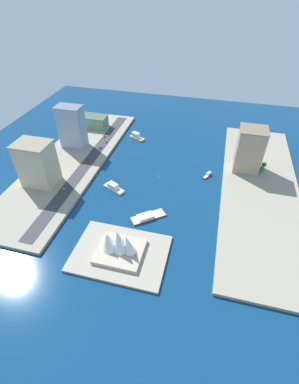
{
  "coord_description": "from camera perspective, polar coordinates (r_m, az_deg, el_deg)",
  "views": [
    {
      "loc": [
        -47.0,
        222.04,
        165.23
      ],
      "look_at": [
        1.62,
        33.4,
        4.39
      ],
      "focal_mm": 25.85,
      "sensor_mm": 36.0,
      "label": 1
    }
  ],
  "objects": [
    {
      "name": "ground_plane",
      "position": [
        280.73,
        2.03,
        3.46
      ],
      "size": [
        440.0,
        440.0,
        0.0
      ],
      "primitive_type": "plane",
      "color": "navy"
    },
    {
      "name": "quay_west",
      "position": [
        280.48,
        21.82,
        0.53
      ],
      "size": [
        70.0,
        240.0,
        2.9
      ],
      "primitive_type": "cube",
      "color": "#9E937F",
      "rests_on": "ground_plane"
    },
    {
      "name": "quay_east",
      "position": [
        311.42,
        -15.83,
        6.19
      ],
      "size": [
        70.0,
        240.0,
        2.9
      ],
      "primitive_type": "cube",
      "color": "#9E937F",
      "rests_on": "ground_plane"
    },
    {
      "name": "peninsula_point",
      "position": [
        209.3,
        -6.05,
        -12.47
      ],
      "size": [
        68.65,
        49.61,
        2.0
      ],
      "primitive_type": "cube",
      "color": "#A89E89",
      "rests_on": "ground_plane"
    },
    {
      "name": "road_strip",
      "position": [
        302.03,
        -12.6,
        6.01
      ],
      "size": [
        12.38,
        228.0,
        0.15
      ],
      "primitive_type": "cube",
      "color": "#38383D",
      "rests_on": "quay_east"
    },
    {
      "name": "ferry_white_commuter",
      "position": [
        263.39,
        -7.4,
        0.96
      ],
      "size": [
        22.98,
        15.56,
        6.37
      ],
      "color": "silver",
      "rests_on": "ground_plane"
    },
    {
      "name": "barge_flat_brown",
      "position": [
        233.24,
        -0.44,
        -5.1
      ],
      "size": [
        29.16,
        25.84,
        3.49
      ],
      "color": "brown",
      "rests_on": "ground_plane"
    },
    {
      "name": "ferry_yellow_fast",
      "position": [
        343.86,
        -2.65,
        11.33
      ],
      "size": [
        20.33,
        14.99,
        7.7
      ],
      "color": "yellow",
      "rests_on": "ground_plane"
    },
    {
      "name": "tugboat_red",
      "position": [
        284.98,
        11.91,
        3.46
      ],
      "size": [
        8.28,
        13.54,
        3.53
      ],
      "color": "red",
      "rests_on": "ground_plane"
    },
    {
      "name": "office_block_beige",
      "position": [
        273.89,
        -22.15,
        5.4
      ],
      "size": [
        31.54,
        24.07,
        42.78
      ],
      "color": "#C6B793",
      "rests_on": "quay_east"
    },
    {
      "name": "apartment_midrise_tan",
      "position": [
        290.29,
        19.9,
        8.2
      ],
      "size": [
        25.99,
        23.81,
        44.44
      ],
      "color": "tan",
      "rests_on": "quay_west"
    },
    {
      "name": "terminal_long_green",
      "position": [
        371.16,
        -11.45,
        14.1
      ],
      "size": [
        34.68,
        19.57,
        14.73
      ],
      "color": "slate",
      "rests_on": "quay_east"
    },
    {
      "name": "tower_tall_glass",
      "position": [
        325.04,
        -15.71,
        12.8
      ],
      "size": [
        28.01,
        17.47,
        47.11
      ],
      "color": "#8C9EB2",
      "rests_on": "quay_east"
    },
    {
      "name": "van_white",
      "position": [
        334.87,
        -9.0,
        10.23
      ],
      "size": [
        2.19,
        5.09,
        1.63
      ],
      "color": "black",
      "rests_on": "road_strip"
    },
    {
      "name": "sedan_silver",
      "position": [
        270.58,
        -17.07,
        0.9
      ],
      "size": [
        2.01,
        4.32,
        1.59
      ],
      "color": "black",
      "rests_on": "road_strip"
    },
    {
      "name": "pickup_red",
      "position": [
        304.39,
        -12.84,
        6.44
      ],
      "size": [
        2.1,
        4.57,
        1.52
      ],
      "color": "black",
      "rests_on": "road_strip"
    },
    {
      "name": "taxi_yellow_cab",
      "position": [
        346.73,
        -9.41,
        11.25
      ],
      "size": [
        2.09,
        4.74,
        1.46
      ],
      "color": "black",
      "rests_on": "road_strip"
    },
    {
      "name": "hatchback_blue",
      "position": [
        323.45,
        -10.15,
        8.95
      ],
      "size": [
        2.07,
        4.85,
        1.51
      ],
      "color": "black",
      "rests_on": "road_strip"
    },
    {
      "name": "traffic_light_waterfront",
      "position": [
        325.69,
        -8.83,
        10.04
      ],
      "size": [
        0.36,
        0.36,
        6.5
      ],
      "color": "black",
      "rests_on": "quay_east"
    },
    {
      "name": "opera_landmark",
      "position": [
        202.79,
        -6.58,
        -10.85
      ],
      "size": [
        33.77,
        29.94,
        22.68
      ],
      "color": "#BCAD93",
      "rests_on": "peninsula_point"
    },
    {
      "name": "park_tree_cluster",
      "position": [
        299.71,
        22.32,
        4.82
      ],
      "size": [
        7.73,
        13.08,
        8.55
      ],
      "color": "brown",
      "rests_on": "quay_west"
    }
  ]
}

